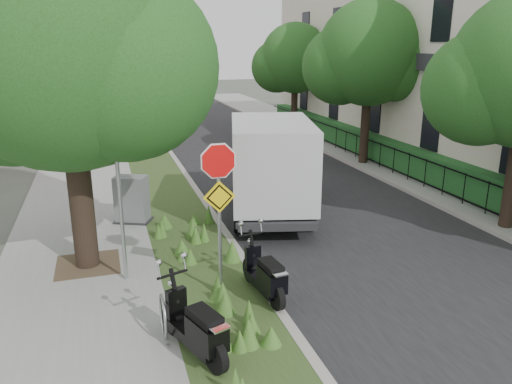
% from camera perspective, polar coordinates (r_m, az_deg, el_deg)
% --- Properties ---
extents(ground, '(120.00, 120.00, 0.00)m').
position_cam_1_polar(ground, '(10.29, 4.59, -12.39)').
color(ground, '#4C5147').
rests_on(ground, ground).
extents(sidewalk_near, '(3.50, 60.00, 0.12)m').
position_cam_1_polar(sidewalk_near, '(18.98, -19.13, 0.75)').
color(sidewalk_near, gray).
rests_on(sidewalk_near, ground).
extents(verge, '(2.00, 60.00, 0.12)m').
position_cam_1_polar(verge, '(19.06, -10.87, 1.45)').
color(verge, '#31441D').
rests_on(verge, ground).
extents(kerb_near, '(0.20, 60.00, 0.13)m').
position_cam_1_polar(kerb_near, '(19.19, -7.91, 1.71)').
color(kerb_near, '#9E9991').
rests_on(kerb_near, ground).
extents(road, '(7.00, 60.00, 0.01)m').
position_cam_1_polar(road, '(20.04, 2.02, 2.33)').
color(road, black).
rests_on(road, ground).
extents(kerb_far, '(0.20, 60.00, 0.13)m').
position_cam_1_polar(kerb_far, '(21.40, 10.92, 3.14)').
color(kerb_far, '#9E9991').
rests_on(kerb_far, ground).
extents(footpath_far, '(3.20, 60.00, 0.12)m').
position_cam_1_polar(footpath_far, '(22.24, 14.80, 3.39)').
color(footpath_far, gray).
rests_on(footpath_far, ground).
extents(street_tree_main, '(6.21, 5.54, 7.66)m').
position_cam_1_polar(street_tree_main, '(11.19, -21.35, 14.65)').
color(street_tree_main, black).
rests_on(street_tree_main, ground).
extents(bare_post, '(0.08, 0.08, 4.00)m').
position_cam_1_polar(bare_post, '(10.51, -15.36, 0.25)').
color(bare_post, '#A5A8AD').
rests_on(bare_post, ground).
extents(bike_hoop, '(0.06, 0.78, 0.77)m').
position_cam_1_polar(bike_hoop, '(8.96, -10.57, -13.74)').
color(bike_hoop, '#A5A8AD').
rests_on(bike_hoop, ground).
extents(sign_assembly, '(0.94, 0.08, 3.22)m').
position_cam_1_polar(sign_assembly, '(9.50, -4.26, 0.37)').
color(sign_assembly, '#A5A8AD').
rests_on(sign_assembly, ground).
extents(fence_far, '(0.04, 24.00, 1.00)m').
position_cam_1_polar(fence_far, '(21.61, 12.65, 4.81)').
color(fence_far, black).
rests_on(fence_far, ground).
extents(hedge_far, '(1.00, 24.00, 1.10)m').
position_cam_1_polar(hedge_far, '(21.96, 14.25, 4.89)').
color(hedge_far, '#1A4A21').
rests_on(hedge_far, footpath_far).
extents(terrace_houses, '(7.40, 26.40, 8.20)m').
position_cam_1_polar(terrace_houses, '(23.63, 22.56, 13.51)').
color(terrace_houses, beige).
rests_on(terrace_houses, ground).
extents(far_tree_b, '(4.83, 4.31, 6.56)m').
position_cam_1_polar(far_tree_b, '(21.09, 12.60, 14.68)').
color(far_tree_b, black).
rests_on(far_tree_b, ground).
extents(far_tree_c, '(4.37, 3.89, 5.93)m').
position_cam_1_polar(far_tree_c, '(28.34, 4.36, 14.62)').
color(far_tree_c, black).
rests_on(far_tree_c, ground).
extents(scooter_near, '(0.85, 1.82, 0.91)m').
position_cam_1_polar(scooter_near, '(8.28, -6.48, -15.80)').
color(scooter_near, black).
rests_on(scooter_near, ground).
extents(scooter_far, '(0.51, 1.79, 0.85)m').
position_cam_1_polar(scooter_far, '(9.92, 1.27, -10.01)').
color(scooter_far, black).
rests_on(scooter_far, ground).
extents(box_truck, '(3.38, 5.78, 2.46)m').
position_cam_1_polar(box_truck, '(14.76, 1.63, 3.45)').
color(box_truck, '#262628').
rests_on(box_truck, ground).
extents(utility_cabinet, '(1.16, 0.99, 1.31)m').
position_cam_1_polar(utility_cabinet, '(14.42, -14.00, -0.89)').
color(utility_cabinet, '#262628').
rests_on(utility_cabinet, ground).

